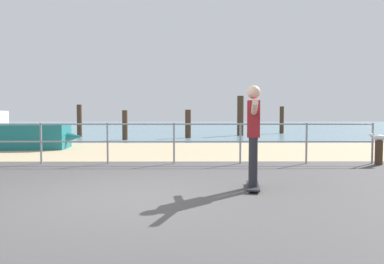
{
  "coord_description": "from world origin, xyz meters",
  "views": [
    {
      "loc": [
        0.96,
        -5.03,
        1.25
      ],
      "look_at": [
        1.0,
        2.0,
        0.9
      ],
      "focal_mm": 32.15,
      "sensor_mm": 36.0,
      "label": 1
    }
  ],
  "objects_px": {
    "skateboarder": "(253,129)",
    "bollard_short": "(379,153)",
    "skateboard": "(253,186)",
    "sailboat": "(9,135)",
    "seagull": "(378,137)"
  },
  "relations": [
    {
      "from": "skateboarder",
      "to": "bollard_short",
      "type": "distance_m",
      "value": 4.61
    },
    {
      "from": "skateboard",
      "to": "bollard_short",
      "type": "relative_size",
      "value": 1.32
    },
    {
      "from": "skateboard",
      "to": "skateboarder",
      "type": "xyz_separation_m",
      "value": [
        -0.0,
        -0.0,
        0.95
      ]
    },
    {
      "from": "skateboarder",
      "to": "sailboat",
      "type": "bearing_deg",
      "value": 138.31
    },
    {
      "from": "bollard_short",
      "to": "skateboarder",
      "type": "bearing_deg",
      "value": -142.63
    },
    {
      "from": "sailboat",
      "to": "bollard_short",
      "type": "xyz_separation_m",
      "value": [
        11.23,
        -4.01,
        -0.22
      ]
    },
    {
      "from": "bollard_short",
      "to": "seagull",
      "type": "relative_size",
      "value": 1.27
    },
    {
      "from": "skateboarder",
      "to": "bollard_short",
      "type": "bearing_deg",
      "value": 37.37
    },
    {
      "from": "seagull",
      "to": "sailboat",
      "type": "bearing_deg",
      "value": 160.33
    },
    {
      "from": "skateboarder",
      "to": "bollard_short",
      "type": "height_order",
      "value": "skateboarder"
    },
    {
      "from": "sailboat",
      "to": "seagull",
      "type": "bearing_deg",
      "value": -19.67
    },
    {
      "from": "sailboat",
      "to": "skateboard",
      "type": "height_order",
      "value": "sailboat"
    },
    {
      "from": "sailboat",
      "to": "skateboarder",
      "type": "distance_m",
      "value": 10.2
    },
    {
      "from": "skateboard",
      "to": "seagull",
      "type": "xyz_separation_m",
      "value": [
        3.61,
        2.77,
        0.63
      ]
    },
    {
      "from": "skateboard",
      "to": "sailboat",
      "type": "bearing_deg",
      "value": 138.31
    }
  ]
}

